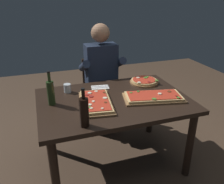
{
  "coord_description": "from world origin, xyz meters",
  "views": [
    {
      "loc": [
        -0.63,
        -1.86,
        1.69
      ],
      "look_at": [
        0.0,
        0.05,
        0.79
      ],
      "focal_mm": 37.17,
      "sensor_mm": 36.0,
      "label": 1
    }
  ],
  "objects": [
    {
      "name": "diner_chair",
      "position": [
        0.1,
        0.86,
        0.49
      ],
      "size": [
        0.44,
        0.44,
        0.87
      ],
      "color": "black",
      "rests_on": "ground_plane"
    },
    {
      "name": "ground_plane",
      "position": [
        0.0,
        0.0,
        0.0
      ],
      "size": [
        6.4,
        6.4,
        0.0
      ],
      "primitive_type": "plane",
      "color": "#4C3828"
    },
    {
      "name": "pizza_round_far",
      "position": [
        0.45,
        0.28,
        0.76
      ],
      "size": [
        0.31,
        0.31,
        0.05
      ],
      "color": "brown",
      "rests_on": "dining_table"
    },
    {
      "name": "dining_table",
      "position": [
        0.0,
        0.0,
        0.64
      ],
      "size": [
        1.4,
        0.96,
        0.74
      ],
      "color": "black",
      "rests_on": "ground_plane"
    },
    {
      "name": "wine_bottle_dark",
      "position": [
        -0.36,
        -0.38,
        0.86
      ],
      "size": [
        0.07,
        0.07,
        0.31
      ],
      "color": "black",
      "rests_on": "dining_table"
    },
    {
      "name": "seated_diner",
      "position": [
        0.1,
        0.74,
        0.74
      ],
      "size": [
        0.53,
        0.41,
        1.33
      ],
      "color": "#23232D",
      "rests_on": "ground_plane"
    },
    {
      "name": "napkin_cutlery_set",
      "position": [
        -0.05,
        0.3,
        0.74
      ],
      "size": [
        0.19,
        0.13,
        0.01
      ],
      "color": "white",
      "rests_on": "dining_table"
    },
    {
      "name": "pizza_rectangular_front",
      "position": [
        0.36,
        -0.11,
        0.76
      ],
      "size": [
        0.6,
        0.38,
        0.05
      ],
      "color": "olive",
      "rests_on": "dining_table"
    },
    {
      "name": "tumbler_near_camera",
      "position": [
        -0.39,
        0.29,
        0.78
      ],
      "size": [
        0.07,
        0.07,
        0.09
      ],
      "color": "silver",
      "rests_on": "dining_table"
    },
    {
      "name": "oil_bottle_amber",
      "position": [
        -0.56,
        0.07,
        0.86
      ],
      "size": [
        0.06,
        0.06,
        0.31
      ],
      "color": "#233819",
      "rests_on": "dining_table"
    },
    {
      "name": "pizza_rectangular_left",
      "position": [
        -0.19,
        -0.05,
        0.76
      ],
      "size": [
        0.35,
        0.54,
        0.05
      ],
      "color": "olive",
      "rests_on": "dining_table"
    }
  ]
}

